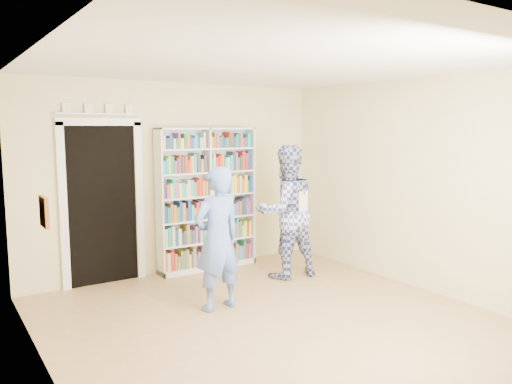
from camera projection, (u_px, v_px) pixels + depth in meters
floor at (280, 326)px, 5.26m from camera, size 5.00×5.00×0.00m
ceiling at (282, 64)px, 4.91m from camera, size 5.00×5.00×0.00m
wall_back at (178, 178)px, 7.16m from camera, size 4.50×0.00×4.50m
wall_left at (47, 222)px, 3.86m from camera, size 0.00×5.00×5.00m
wall_right at (424, 185)px, 6.32m from camera, size 0.00×5.00×5.00m
bookshelf at (207, 198)px, 7.27m from camera, size 1.51×0.28×2.07m
doorway at (102, 196)px, 6.56m from camera, size 1.10×0.08×2.43m
wall_art at (44, 212)px, 4.03m from camera, size 0.03×0.25×0.25m
man_blue at (218, 239)px, 5.65m from camera, size 0.63×0.45×1.65m
man_plaid at (286, 212)px, 6.90m from camera, size 0.98×0.81×1.84m
paper_sheet at (303, 203)px, 6.71m from camera, size 0.21×0.09×0.32m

